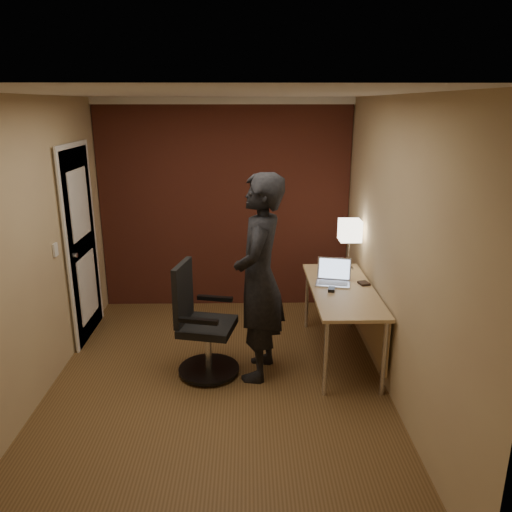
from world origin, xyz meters
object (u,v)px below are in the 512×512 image
(mouse, at_px, (332,289))
(office_chair, at_px, (201,327))
(desk_lamp, at_px, (350,231))
(laptop, at_px, (333,276))
(desk, at_px, (349,300))
(person, at_px, (259,278))
(wallet, at_px, (364,283))

(mouse, height_order, office_chair, office_chair)
(desk_lamp, bearing_deg, laptop, -118.17)
(desk, height_order, laptop, laptop)
(person, bearing_deg, office_chair, -79.42)
(mouse, relative_size, wallet, 0.91)
(office_chair, distance_m, person, 0.72)
(office_chair, bearing_deg, mouse, 9.64)
(desk, height_order, wallet, wallet)
(desk_lamp, bearing_deg, desk, -99.09)
(person, bearing_deg, laptop, 133.84)
(desk, height_order, office_chair, office_chair)
(desk, relative_size, person, 0.80)
(desk_lamp, distance_m, person, 1.34)
(office_chair, bearing_deg, desk_lamp, 30.07)
(desk, xyz_separation_m, wallet, (0.16, 0.10, 0.14))
(desk, bearing_deg, wallet, 32.07)
(laptop, xyz_separation_m, wallet, (0.29, -0.06, -0.05))
(desk, bearing_deg, mouse, -157.17)
(person, bearing_deg, mouse, 119.91)
(mouse, bearing_deg, desk_lamp, 80.39)
(laptop, bearing_deg, person, -148.23)
(office_chair, bearing_deg, wallet, 13.81)
(person, bearing_deg, wallet, 123.18)
(laptop, xyz_separation_m, mouse, (-0.06, -0.24, -0.05))
(wallet, bearing_deg, office_chair, -166.19)
(mouse, xyz_separation_m, office_chair, (-1.23, -0.21, -0.28))
(desk_lamp, distance_m, mouse, 0.83)
(laptop, xyz_separation_m, person, (-0.75, -0.46, 0.15))
(mouse, bearing_deg, desk, 36.34)
(desk_lamp, relative_size, mouse, 5.35)
(wallet, height_order, office_chair, office_chair)
(wallet, distance_m, office_chair, 1.64)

